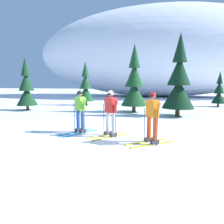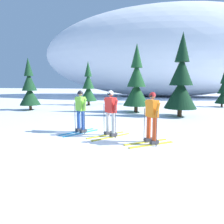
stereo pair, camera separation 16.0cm
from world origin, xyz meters
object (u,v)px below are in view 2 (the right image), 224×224
at_px(pine_tree_left, 88,87).
at_px(pine_tree_center_right, 136,84).
at_px(skier_orange_jacket, 152,117).
at_px(pine_tree_far_left, 29,88).
at_px(pine_tree_right, 181,82).
at_px(skier_lime_jacket, 81,111).
at_px(pine_tree_far_right, 223,92).
at_px(pine_tree_center_left, 136,91).
at_px(skier_red_jacket, 111,112).

height_order(pine_tree_left, pine_tree_center_right, pine_tree_center_right).
relative_size(skier_orange_jacket, pine_tree_left, 0.44).
height_order(pine_tree_far_left, pine_tree_right, pine_tree_right).
xyz_separation_m(skier_lime_jacket, pine_tree_left, (-3.08, 9.93, 0.76)).
bearing_deg(pine_tree_far_right, pine_tree_center_left, 173.96).
relative_size(pine_tree_far_left, pine_tree_right, 0.78).
distance_m(skier_orange_jacket, pine_tree_center_right, 7.45).
bearing_deg(skier_lime_jacket, pine_tree_far_right, 52.52).
height_order(pine_tree_far_left, pine_tree_center_left, pine_tree_far_left).
height_order(skier_lime_jacket, pine_tree_center_left, pine_tree_center_left).
bearing_deg(pine_tree_center_right, pine_tree_far_right, 34.26).
xyz_separation_m(pine_tree_left, pine_tree_right, (7.47, -4.82, 0.43)).
bearing_deg(pine_tree_center_left, pine_tree_left, -156.63).
xyz_separation_m(pine_tree_center_right, pine_tree_right, (2.77, -1.23, 0.13)).
distance_m(skier_lime_jacket, skier_orange_jacket, 3.01).
bearing_deg(pine_tree_left, pine_tree_right, -32.86).
height_order(skier_red_jacket, pine_tree_center_left, pine_tree_center_left).
distance_m(skier_lime_jacket, pine_tree_center_right, 6.62).
height_order(pine_tree_left, pine_tree_far_right, pine_tree_left).
xyz_separation_m(pine_tree_far_left, pine_tree_center_left, (7.29, 6.00, -0.37)).
height_order(pine_tree_left, pine_tree_center_left, pine_tree_left).
distance_m(pine_tree_center_left, pine_tree_right, 7.45).
bearing_deg(skier_orange_jacket, pine_tree_far_right, 65.02).
distance_m(skier_lime_jacket, pine_tree_far_left, 8.48).
bearing_deg(skier_red_jacket, skier_orange_jacket, -22.64).
distance_m(skier_lime_jacket, pine_tree_center_left, 11.78).
distance_m(pine_tree_left, pine_tree_right, 8.90).
bearing_deg(skier_lime_jacket, pine_tree_left, 107.24).
distance_m(pine_tree_center_right, pine_tree_right, 3.03).
relative_size(skier_red_jacket, pine_tree_center_left, 0.58).
distance_m(skier_red_jacket, pine_tree_center_left, 12.02).
bearing_deg(pine_tree_left, pine_tree_center_right, -37.42).
bearing_deg(pine_tree_center_left, skier_lime_jacket, -95.25).
relative_size(pine_tree_left, pine_tree_center_left, 1.32).
relative_size(skier_orange_jacket, pine_tree_far_left, 0.45).
relative_size(pine_tree_center_right, pine_tree_far_right, 1.56).
height_order(skier_lime_jacket, pine_tree_left, pine_tree_left).
xyz_separation_m(skier_red_jacket, pine_tree_center_left, (-0.24, 12.01, 0.33)).
relative_size(skier_orange_jacket, pine_tree_center_right, 0.37).
relative_size(skier_red_jacket, pine_tree_left, 0.44).
relative_size(skier_lime_jacket, skier_orange_jacket, 1.00).
distance_m(pine_tree_center_right, pine_tree_far_right, 8.23).
relative_size(pine_tree_center_left, pine_tree_right, 0.60).
bearing_deg(skier_red_jacket, pine_tree_center_left, 91.14).
bearing_deg(pine_tree_center_right, pine_tree_right, -23.92).
distance_m(pine_tree_far_left, pine_tree_far_right, 15.52).
bearing_deg(pine_tree_far_left, pine_tree_center_left, 39.46).
height_order(skier_orange_jacket, pine_tree_far_right, pine_tree_far_right).
xyz_separation_m(skier_lime_jacket, skier_orange_jacket, (2.86, -0.94, 0.01)).
distance_m(skier_orange_jacket, pine_tree_left, 12.40).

